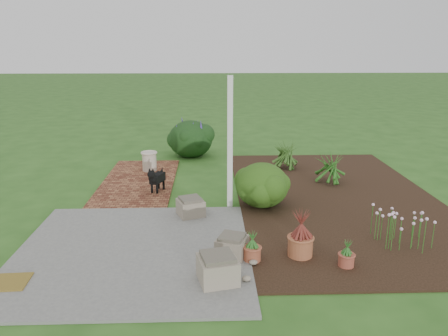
{
  "coord_description": "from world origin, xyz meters",
  "views": [
    {
      "loc": [
        -0.08,
        -7.79,
        3.04
      ],
      "look_at": [
        0.2,
        0.4,
        0.7
      ],
      "focal_mm": 35.0,
      "sensor_mm": 36.0,
      "label": 1
    }
  ],
  "objects_px": {
    "cream_ceramic_urn": "(149,161)",
    "evergreen_shrub": "(262,184)",
    "stone_trough_near": "(218,270)",
    "black_dog": "(156,178)"
  },
  "relations": [
    {
      "from": "cream_ceramic_urn",
      "to": "evergreen_shrub",
      "type": "relative_size",
      "value": 0.45
    },
    {
      "from": "stone_trough_near",
      "to": "evergreen_shrub",
      "type": "xyz_separation_m",
      "value": [
        0.91,
        2.79,
        0.26
      ]
    },
    {
      "from": "black_dog",
      "to": "cream_ceramic_urn",
      "type": "bearing_deg",
      "value": 124.4
    },
    {
      "from": "cream_ceramic_urn",
      "to": "black_dog",
      "type": "bearing_deg",
      "value": -77.57
    },
    {
      "from": "black_dog",
      "to": "cream_ceramic_urn",
      "type": "relative_size",
      "value": 1.25
    },
    {
      "from": "stone_trough_near",
      "to": "evergreen_shrub",
      "type": "distance_m",
      "value": 2.95
    },
    {
      "from": "stone_trough_near",
      "to": "evergreen_shrub",
      "type": "relative_size",
      "value": 0.48
    },
    {
      "from": "stone_trough_near",
      "to": "cream_ceramic_urn",
      "type": "distance_m",
      "value": 5.47
    },
    {
      "from": "stone_trough_near",
      "to": "cream_ceramic_urn",
      "type": "relative_size",
      "value": 1.06
    },
    {
      "from": "stone_trough_near",
      "to": "evergreen_shrub",
      "type": "bearing_deg",
      "value": 72.01
    }
  ]
}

